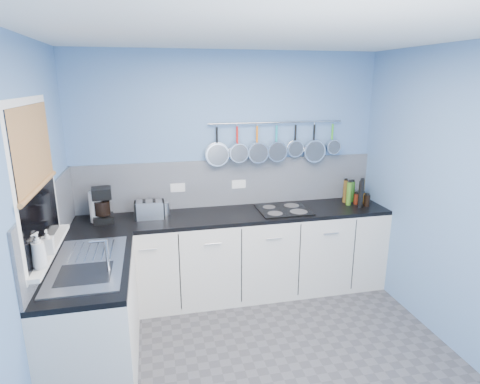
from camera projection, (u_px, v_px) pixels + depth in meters
name	position (u px, v px, depth m)	size (l,w,h in m)	color
floor	(267.00, 368.00, 3.19)	(3.20, 3.00, 0.02)	#47474C
ceiling	(274.00, 30.00, 2.51)	(3.20, 3.00, 0.02)	white
wall_back	(229.00, 173.00, 4.27)	(3.20, 0.02, 2.50)	#5A82B7
wall_front	(392.00, 356.00, 1.43)	(3.20, 0.02, 2.50)	#5A82B7
wall_left	(24.00, 238.00, 2.51)	(0.02, 3.00, 2.50)	#5A82B7
wall_right	(463.00, 204.00, 3.19)	(0.02, 3.00, 2.50)	#5A82B7
backsplash_back	(229.00, 183.00, 4.28)	(3.20, 0.02, 0.50)	#9196A2
backsplash_left	(51.00, 221.00, 3.11)	(0.02, 1.80, 0.50)	#9196A2
cabinet_run_back	(235.00, 256.00, 4.20)	(3.20, 0.60, 0.86)	silver
worktop_back	(235.00, 215.00, 4.08)	(3.20, 0.60, 0.04)	black
cabinet_run_left	(95.00, 319.00, 3.08)	(0.60, 1.20, 0.86)	silver
worktop_left	(89.00, 266.00, 2.96)	(0.60, 1.20, 0.04)	black
window_frame	(36.00, 180.00, 2.72)	(0.01, 1.00, 1.10)	white
window_glass	(37.00, 180.00, 2.72)	(0.01, 0.90, 1.00)	black
bamboo_blind	(33.00, 147.00, 2.66)	(0.01, 0.90, 0.55)	#C98E43
window_sill	(50.00, 250.00, 2.86)	(0.10, 0.98, 0.03)	white
sink_unit	(88.00, 263.00, 2.95)	(0.50, 0.95, 0.01)	silver
mixer_tap	(107.00, 255.00, 2.78)	(0.12, 0.08, 0.26)	silver
socket_left	(178.00, 188.00, 4.15)	(0.15, 0.01, 0.09)	white
socket_right	(239.00, 184.00, 4.29)	(0.15, 0.01, 0.09)	white
pot_rail	(277.00, 123.00, 4.18)	(0.02, 0.02, 1.45)	silver
soap_bottle_a	(38.00, 250.00, 2.52)	(0.09, 0.09, 0.24)	white
soap_bottle_b	(47.00, 242.00, 2.74)	(0.08, 0.08, 0.17)	white
paper_towel	(96.00, 207.00, 3.80)	(0.13, 0.13, 0.29)	white
coffee_maker	(102.00, 205.00, 3.79)	(0.19, 0.21, 0.33)	black
toaster	(150.00, 210.00, 3.91)	(0.27, 0.15, 0.17)	silver
canister	(165.00, 209.00, 4.01)	(0.09, 0.09, 0.13)	silver
hob	(284.00, 210.00, 4.16)	(0.52, 0.46, 0.01)	black
pan_0	(217.00, 145.00, 4.09)	(0.24, 0.06, 0.43)	silver
pan_1	(237.00, 143.00, 4.13)	(0.20, 0.12, 0.39)	silver
pan_2	(257.00, 143.00, 4.18)	(0.22, 0.09, 0.41)	silver
pan_3	(276.00, 142.00, 4.22)	(0.22, 0.08, 0.41)	silver
pan_4	(295.00, 140.00, 4.26)	(0.18, 0.05, 0.37)	silver
pan_5	(314.00, 142.00, 4.32)	(0.24, 0.07, 0.43)	silver
pan_6	(332.00, 138.00, 4.35)	(0.16, 0.09, 0.35)	silver
condiment_0	(362.00, 191.00, 4.46)	(0.06, 0.06, 0.24)	brown
condiment_1	(352.00, 192.00, 4.45)	(0.06, 0.06, 0.23)	#265919
condiment_2	(345.00, 191.00, 4.41)	(0.05, 0.05, 0.25)	brown
condiment_3	(362.00, 198.00, 4.40)	(0.05, 0.05, 0.11)	#8C5914
condiment_4	(356.00, 199.00, 4.36)	(0.06, 0.06, 0.11)	#4C190C
condiment_5	(349.00, 194.00, 4.32)	(0.05, 0.05, 0.25)	#3F721E
condiment_6	(367.00, 200.00, 4.30)	(0.07, 0.07, 0.12)	black
condiment_7	(361.00, 194.00, 4.23)	(0.05, 0.05, 0.29)	black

